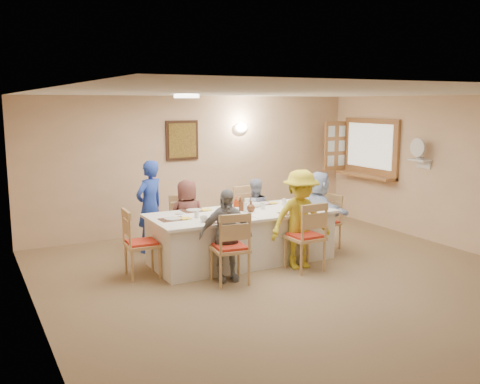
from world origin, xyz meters
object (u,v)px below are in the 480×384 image
dining_table (242,237)px  chair_right_end (325,222)px  chair_front_left (230,247)px  condiment_ketchup (236,204)px  diner_front_right (300,219)px  caregiver (150,207)px  diner_front_left (226,235)px  diner_right_end (319,211)px  chair_front_right (305,236)px  serving_hatch (371,148)px  desk_fan (419,151)px  chair_back_right (251,216)px  diner_back_left (187,218)px  chair_back_left (185,225)px  diner_back_right (254,212)px  chair_left_end (142,243)px

dining_table → chair_right_end: chair_right_end is taller
chair_front_left → condiment_ketchup: bearing=-114.3°
diner_front_right → caregiver: caregiver is taller
diner_front_left → diner_right_end: bearing=27.9°
chair_front_right → diner_right_end: (0.82, 0.80, 0.14)m
serving_hatch → desk_fan: bearing=-94.7°
caregiver → condiment_ketchup: size_ratio=6.45×
chair_front_left → diner_right_end: size_ratio=0.77×
chair_back_right → diner_right_end: 1.16m
serving_hatch → diner_back_left: (-4.03, -0.41, -0.90)m
desk_fan → dining_table: bearing=175.5°
desk_fan → diner_front_left: bearing=-173.9°
serving_hatch → diner_right_end: size_ratio=1.16×
desk_fan → diner_front_right: 2.88m
desk_fan → chair_front_right: (-2.72, -0.54, -1.04)m
desk_fan → caregiver: 4.66m
diner_front_right → diner_right_end: 1.07m
serving_hatch → diner_right_end: serving_hatch is taller
chair_front_right → diner_front_right: size_ratio=0.70×
chair_back_left → condiment_ketchup: condiment_ketchup is taller
serving_hatch → diner_back_right: bearing=-171.7°
desk_fan → dining_table: 3.53m
dining_table → diner_right_end: size_ratio=2.15×
chair_right_end → diner_front_right: size_ratio=0.62×
chair_front_left → diner_back_left: diner_back_left is taller
condiment_ketchup → serving_hatch: bearing=16.5°
dining_table → condiment_ketchup: bearing=136.6°
caregiver → condiment_ketchup: caregiver is taller
chair_front_right → chair_right_end: chair_front_right is taller
chair_front_left → caregiver: (-0.45, 1.95, 0.25)m
chair_back_left → diner_front_right: diner_front_right is taller
chair_front_right → caregiver: size_ratio=0.68×
chair_right_end → chair_left_end: bearing=-97.7°
chair_right_end → condiment_ketchup: bearing=-99.8°
dining_table → diner_front_left: size_ratio=2.21×
diner_back_right → diner_front_left: diner_front_left is taller
chair_back_left → desk_fan: bearing=-7.0°
diner_back_right → diner_front_right: bearing=97.8°
serving_hatch → diner_front_left: bearing=-156.3°
chair_back_left → caregiver: 0.63m
chair_front_right → chair_back_right: bearing=-91.1°
chair_left_end → caregiver: 1.28m
chair_front_left → chair_right_end: size_ratio=1.11×
chair_front_left → diner_back_left: size_ratio=0.82×
diner_front_right → chair_front_left: bearing=-168.2°
chair_right_end → diner_right_end: diner_right_end is taller
desk_fan → condiment_ketchup: size_ratio=1.31×
chair_right_end → diner_front_left: size_ratio=0.71×
chair_right_end → diner_back_left: 2.26m
chair_front_right → condiment_ketchup: bearing=-53.5°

